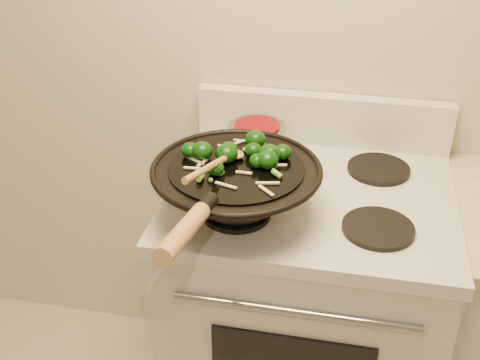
# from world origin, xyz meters

# --- Properties ---
(stove) EXTENTS (0.78, 0.67, 1.08)m
(stove) POSITION_xyz_m (-0.00, 1.17, 0.47)
(stove) COLOR silver
(stove) RESTS_ON ground
(wok) EXTENTS (0.43, 0.71, 0.24)m
(wok) POSITION_xyz_m (-0.18, 1.01, 1.01)
(wok) COLOR black
(wok) RESTS_ON stove
(stirfry) EXTENTS (0.28, 0.26, 0.05)m
(stirfry) POSITION_xyz_m (-0.18, 1.06, 1.08)
(stirfry) COLOR black
(stirfry) RESTS_ON wok
(wooden_spoon) EXTENTS (0.09, 0.29, 0.08)m
(wooden_spoon) POSITION_xyz_m (-0.22, 0.99, 1.09)
(wooden_spoon) COLOR #A77642
(wooden_spoon) RESTS_ON wok
(saucepan) EXTENTS (0.17, 0.28, 0.10)m
(saucepan) POSITION_xyz_m (-0.18, 1.32, 0.98)
(saucepan) COLOR #919499
(saucepan) RESTS_ON stove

